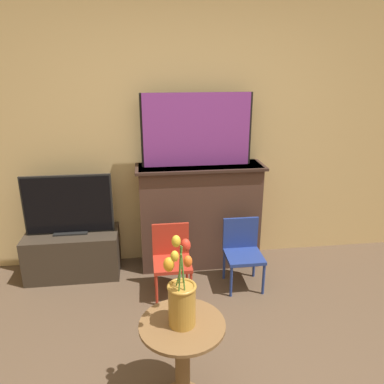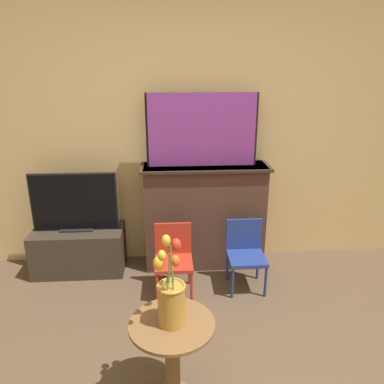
{
  "view_description": "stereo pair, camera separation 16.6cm",
  "coord_description": "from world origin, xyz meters",
  "views": [
    {
      "loc": [
        -0.37,
        -1.42,
        1.93
      ],
      "look_at": [
        -0.03,
        1.2,
        1.02
      ],
      "focal_mm": 35.0,
      "sensor_mm": 36.0,
      "label": 1
    },
    {
      "loc": [
        -0.2,
        -1.44,
        1.93
      ],
      "look_at": [
        -0.03,
        1.2,
        1.02
      ],
      "focal_mm": 35.0,
      "sensor_mm": 36.0,
      "label": 2
    }
  ],
  "objects": [
    {
      "name": "tv_monitor",
      "position": [
        -1.08,
        1.88,
        0.7
      ],
      "size": [
        0.8,
        0.12,
        0.56
      ],
      "color": "black",
      "rests_on": "tv_stand"
    },
    {
      "name": "tv_stand",
      "position": [
        -1.08,
        1.87,
        0.21
      ],
      "size": [
        0.85,
        0.42,
        0.43
      ],
      "color": "#382D23",
      "rests_on": "ground"
    },
    {
      "name": "wall_back",
      "position": [
        0.0,
        2.13,
        1.35
      ],
      "size": [
        8.0,
        0.06,
        2.7
      ],
      "color": "tan",
      "rests_on": "ground"
    },
    {
      "name": "chair_blue",
      "position": [
        0.47,
        1.51,
        0.35
      ],
      "size": [
        0.32,
        0.32,
        0.61
      ],
      "color": "navy",
      "rests_on": "ground"
    },
    {
      "name": "chair_red",
      "position": [
        -0.17,
        1.46,
        0.35
      ],
      "size": [
        0.32,
        0.32,
        0.61
      ],
      "color": "#B22D1E",
      "rests_on": "ground"
    },
    {
      "name": "side_table",
      "position": [
        -0.2,
        0.29,
        0.36
      ],
      "size": [
        0.48,
        0.48,
        0.56
      ],
      "color": "brown",
      "rests_on": "ground"
    },
    {
      "name": "painting",
      "position": [
        0.11,
        1.94,
        1.36
      ],
      "size": [
        1.02,
        0.03,
        0.66
      ],
      "color": "black",
      "rests_on": "fireplace_mantel"
    },
    {
      "name": "vase_tulips",
      "position": [
        -0.2,
        0.3,
        0.73
      ],
      "size": [
        0.17,
        0.23,
        0.51
      ],
      "color": "#B78433",
      "rests_on": "side_table"
    },
    {
      "name": "fireplace_mantel",
      "position": [
        0.15,
        1.93,
        0.53
      ],
      "size": [
        1.21,
        0.38,
        1.02
      ],
      "color": "#4C3328",
      "rests_on": "ground"
    }
  ]
}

